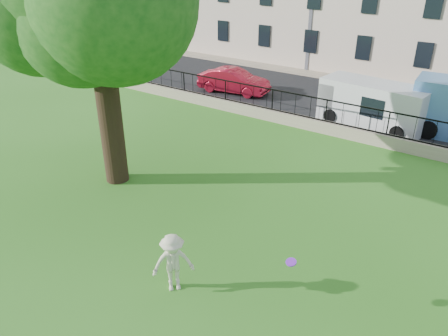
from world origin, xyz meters
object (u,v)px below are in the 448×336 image
Objects in this scene: man at (173,263)px; white_van at (373,104)px; frisbee at (291,262)px; red_sedan at (234,81)px.

white_van is at bearing 41.24° from man.
man is 3.10m from frisbee.
man is 15.18m from white_van.
man is 6.40× the size of frisbee.
man reaches higher than frisbee.
red_sedan is at bearing 71.25° from man.
white_van is (-2.46, 13.97, -0.29)m from frisbee.
frisbee is at bearing -149.16° from red_sedan.
man is at bearing -84.31° from white_van.
red_sedan is at bearing 128.13° from frisbee.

